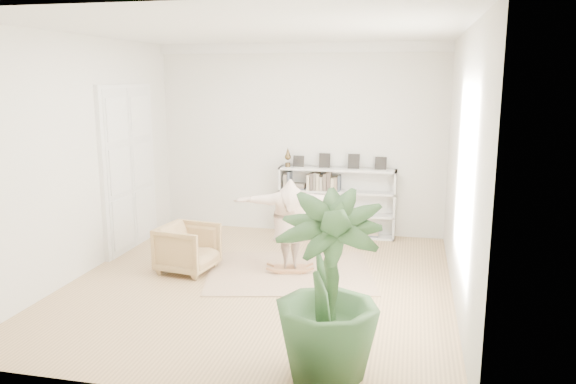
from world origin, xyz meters
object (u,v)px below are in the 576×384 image
object	(u,v)px
person	(290,221)
houseplant	(327,288)
rocker_board	(290,268)
armchair	(188,248)
bookshelf	(336,203)

from	to	relation	value
person	houseplant	distance (m)	3.08
rocker_board	armchair	bearing A→B (deg)	177.03
armchair	houseplant	distance (m)	3.73
bookshelf	armchair	world-z (taller)	bookshelf
person	houseplant	xyz separation A→B (m)	(1.02, -2.91, 0.12)
houseplant	armchair	bearing A→B (deg)	134.43
armchair	rocker_board	distance (m)	1.62
armchair	rocker_board	bearing A→B (deg)	-71.78
armchair	person	size ratio (longest dim) A/B	0.48
bookshelf	armchair	distance (m)	3.21
person	bookshelf	bearing A→B (deg)	-113.12
bookshelf	rocker_board	distance (m)	2.36
rocker_board	houseplant	size ratio (longest dim) A/B	0.29
bookshelf	person	bearing A→B (deg)	-100.25
armchair	person	bearing A→B (deg)	-71.78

